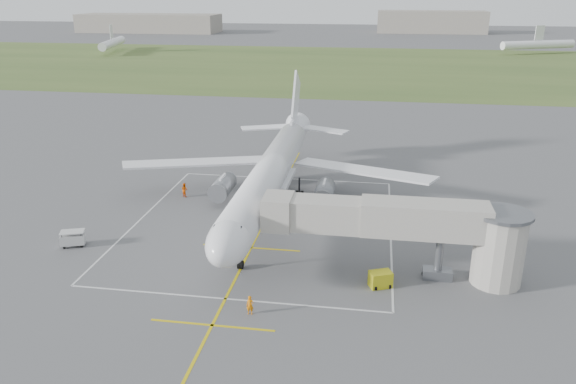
% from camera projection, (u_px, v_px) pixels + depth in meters
% --- Properties ---
extents(ground, '(700.00, 700.00, 0.00)m').
position_uv_depth(ground, '(270.00, 211.00, 65.98)').
color(ground, '#4E4E50').
rests_on(ground, ground).
extents(grass_strip, '(700.00, 120.00, 0.02)m').
position_uv_depth(grass_strip, '(343.00, 66.00, 186.52)').
color(grass_strip, '#3F5826').
rests_on(grass_strip, ground).
extents(apron_markings, '(28.20, 60.00, 0.01)m').
position_uv_depth(apron_markings, '(260.00, 231.00, 60.59)').
color(apron_markings, gold).
rests_on(apron_markings, ground).
extents(airliner, '(38.93, 46.75, 13.52)m').
position_uv_depth(airliner, '(270.00, 174.00, 65.17)').
color(airliner, white).
rests_on(airliner, ground).
extents(jet_bridge, '(23.40, 5.00, 7.20)m').
position_uv_depth(jet_bridge, '(415.00, 229.00, 49.52)').
color(jet_bridge, '#ACA59C').
rests_on(jet_bridge, ground).
extents(gpu_unit, '(2.23, 1.91, 1.43)m').
position_uv_depth(gpu_unit, '(380.00, 279.00, 49.16)').
color(gpu_unit, gold).
rests_on(gpu_unit, ground).
extents(baggage_cart, '(2.64, 2.08, 1.61)m').
position_uv_depth(baggage_cart, '(73.00, 238.00, 56.84)').
color(baggage_cart, silver).
rests_on(baggage_cart, ground).
extents(ramp_worker_nose, '(0.61, 0.41, 1.62)m').
position_uv_depth(ramp_worker_nose, '(250.00, 305.00, 44.96)').
color(ramp_worker_nose, orange).
rests_on(ramp_worker_nose, ground).
extents(ramp_worker_wing, '(1.09, 1.03, 1.77)m').
position_uv_depth(ramp_worker_wing, '(185.00, 190.00, 70.28)').
color(ramp_worker_wing, '#EE5B07').
rests_on(ramp_worker_wing, ground).
extents(distant_hangars, '(345.00, 49.00, 12.00)m').
position_uv_depth(distant_hangars, '(330.00, 24.00, 312.46)').
color(distant_hangars, gray).
rests_on(distant_hangars, ground).
extents(distant_aircraft, '(186.98, 44.33, 8.85)m').
position_uv_depth(distant_aircraft, '(322.00, 44.00, 221.56)').
color(distant_aircraft, white).
rests_on(distant_aircraft, ground).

